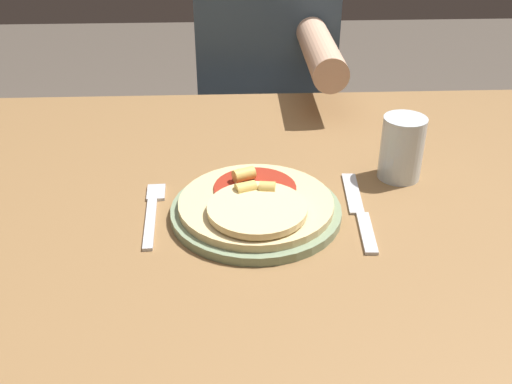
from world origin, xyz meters
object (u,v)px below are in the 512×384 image
object	(u,v)px
pizza	(256,203)
fork	(153,210)
plate	(256,211)
knife	(359,212)
drinking_glass	(402,148)
person_diner	(266,93)
dining_table	(275,265)

from	to	relation	value
pizza	fork	xyz separation A→B (m)	(-0.15, 0.02, -0.02)
plate	fork	size ratio (longest dim) A/B	1.43
pizza	knife	distance (m)	0.16
fork	drinking_glass	bearing A→B (deg)	12.93
plate	pizza	size ratio (longest dim) A/B	1.11
plate	drinking_glass	size ratio (longest dim) A/B	2.40
person_diner	pizza	bearing A→B (deg)	-94.53
pizza	person_diner	world-z (taller)	person_diner
fork	person_diner	distance (m)	0.74
pizza	drinking_glass	size ratio (longest dim) A/B	2.17
fork	knife	world-z (taller)	same
dining_table	pizza	world-z (taller)	pizza
dining_table	drinking_glass	xyz separation A→B (m)	(0.21, 0.10, 0.16)
pizza	fork	world-z (taller)	pizza
plate	pizza	distance (m)	0.02
pizza	fork	distance (m)	0.16
drinking_glass	person_diner	size ratio (longest dim) A/B	0.09
dining_table	plate	world-z (taller)	plate
pizza	person_diner	xyz separation A→B (m)	(0.06, 0.73, -0.11)
pizza	person_diner	size ratio (longest dim) A/B	0.19
pizza	drinking_glass	distance (m)	0.27
plate	knife	xyz separation A→B (m)	(0.15, -0.00, -0.00)
knife	person_diner	size ratio (longest dim) A/B	0.19
drinking_glass	person_diner	bearing A→B (deg)	106.54
dining_table	fork	size ratio (longest dim) A/B	6.91
knife	pizza	bearing A→B (deg)	-178.26
plate	fork	world-z (taller)	plate
drinking_glass	person_diner	xyz separation A→B (m)	(-0.18, 0.61, -0.14)
plate	knife	distance (m)	0.15
pizza	knife	world-z (taller)	pizza
dining_table	person_diner	xyz separation A→B (m)	(0.03, 0.71, 0.01)
knife	fork	bearing A→B (deg)	176.73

